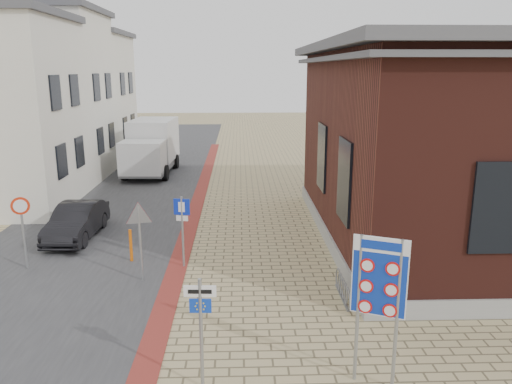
{
  "coord_description": "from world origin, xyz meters",
  "views": [
    {
      "loc": [
        -0.06,
        -9.93,
        5.94
      ],
      "look_at": [
        0.45,
        5.14,
        2.2
      ],
      "focal_mm": 35.0,
      "sensor_mm": 36.0,
      "label": 1
    }
  ],
  "objects_px": {
    "box_truck": "(151,147)",
    "bollard": "(131,246)",
    "sedan": "(77,221)",
    "border_sign": "(379,280)",
    "essen_sign": "(201,317)",
    "parking_sign": "(182,220)"
  },
  "relations": [
    {
      "from": "bollard",
      "to": "box_truck",
      "type": "bearing_deg",
      "value": 96.82
    },
    {
      "from": "sedan",
      "to": "parking_sign",
      "type": "bearing_deg",
      "value": -32.95
    },
    {
      "from": "sedan",
      "to": "essen_sign",
      "type": "height_order",
      "value": "essen_sign"
    },
    {
      "from": "sedan",
      "to": "box_truck",
      "type": "relative_size",
      "value": 0.64
    },
    {
      "from": "essen_sign",
      "to": "bollard",
      "type": "bearing_deg",
      "value": 115.49
    },
    {
      "from": "box_truck",
      "to": "essen_sign",
      "type": "distance_m",
      "value": 20.72
    },
    {
      "from": "border_sign",
      "to": "essen_sign",
      "type": "relative_size",
      "value": 1.34
    },
    {
      "from": "box_truck",
      "to": "bollard",
      "type": "xyz_separation_m",
      "value": [
        1.65,
        -13.75,
        -1.05
      ]
    },
    {
      "from": "parking_sign",
      "to": "bollard",
      "type": "xyz_separation_m",
      "value": [
        -1.7,
        0.5,
        -0.97
      ]
    },
    {
      "from": "box_truck",
      "to": "essen_sign",
      "type": "height_order",
      "value": "box_truck"
    },
    {
      "from": "box_truck",
      "to": "bollard",
      "type": "bearing_deg",
      "value": -80.73
    },
    {
      "from": "sedan",
      "to": "essen_sign",
      "type": "distance_m",
      "value": 10.26
    },
    {
      "from": "sedan",
      "to": "parking_sign",
      "type": "height_order",
      "value": "parking_sign"
    },
    {
      "from": "border_sign",
      "to": "bollard",
      "type": "height_order",
      "value": "border_sign"
    },
    {
      "from": "sedan",
      "to": "bollard",
      "type": "relative_size",
      "value": 3.57
    },
    {
      "from": "essen_sign",
      "to": "parking_sign",
      "type": "relative_size",
      "value": 1.0
    },
    {
      "from": "sedan",
      "to": "border_sign",
      "type": "relative_size",
      "value": 1.26
    },
    {
      "from": "essen_sign",
      "to": "box_truck",
      "type": "bearing_deg",
      "value": 105.04
    },
    {
      "from": "border_sign",
      "to": "essen_sign",
      "type": "bearing_deg",
      "value": -156.5
    },
    {
      "from": "sedan",
      "to": "box_truck",
      "type": "xyz_separation_m",
      "value": [
        0.77,
        11.4,
        0.96
      ]
    },
    {
      "from": "essen_sign",
      "to": "bollard",
      "type": "height_order",
      "value": "essen_sign"
    },
    {
      "from": "sedan",
      "to": "bollard",
      "type": "distance_m",
      "value": 3.38
    }
  ]
}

